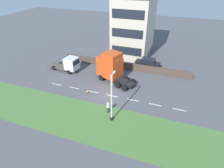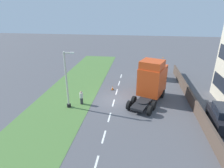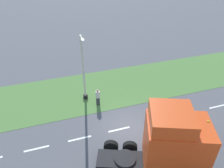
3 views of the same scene
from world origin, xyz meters
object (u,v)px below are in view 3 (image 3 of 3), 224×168
Objects in this scene: lorry_cab at (172,143)px; traffic_cone_lead at (158,112)px; lamp_post at (84,73)px; pedestrian at (98,97)px.

lorry_cab reaches higher than traffic_cone_lead.
traffic_cone_lead is (4.20, 5.50, -2.54)m from lamp_post.
lamp_post is (-9.23, -3.49, 0.35)m from lorry_cab.
pedestrian is (-8.06, -2.57, -1.67)m from lorry_cab.
lorry_cab is 8.62m from pedestrian.
lamp_post is 7.37m from traffic_cone_lead.
lamp_post is 11.00× the size of traffic_cone_lead.
lorry_cab is at bearing -21.76° from traffic_cone_lead.
lamp_post is 2.51m from pedestrian.
lamp_post is at bearing -141.78° from pedestrian.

